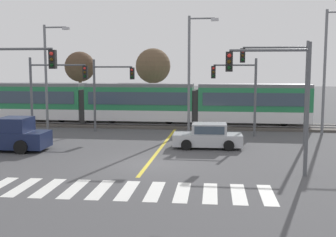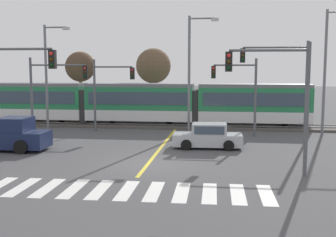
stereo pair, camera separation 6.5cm
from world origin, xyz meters
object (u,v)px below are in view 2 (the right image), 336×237
object	(u,v)px
traffic_light_near_left	(9,84)
street_lamp_west	(48,71)
traffic_light_mid_right	(284,76)
traffic_light_near_right	(279,87)
pickup_truck	(5,136)
traffic_light_mid_left	(51,85)
traffic_light_far_right	(240,86)
street_lamp_centre	(192,67)
street_lamp_east	(327,65)
traffic_light_far_left	(108,85)
bare_tree_far_west	(80,67)
bare_tree_west	(153,66)
sedan_crossing	(208,137)
light_rail_tram	(140,102)

from	to	relation	value
traffic_light_near_left	street_lamp_west	xyz separation A→B (m)	(-3.21, 12.25, 0.56)
traffic_light_mid_right	traffic_light_near_right	bearing A→B (deg)	-99.48
pickup_truck	traffic_light_mid_left	distance (m)	5.78
pickup_truck	traffic_light_far_right	size ratio (longest dim) A/B	0.98
traffic_light_near_right	street_lamp_centre	distance (m)	13.17
traffic_light_near_left	street_lamp_east	bearing A→B (deg)	35.53
traffic_light_far_left	bare_tree_far_west	distance (m)	11.03
traffic_light_far_left	traffic_light_far_right	bearing A→B (deg)	-5.69
street_lamp_centre	bare_tree_far_west	world-z (taller)	street_lamp_centre
traffic_light_far_left	traffic_light_mid_right	bearing A→B (deg)	-18.35
street_lamp_centre	street_lamp_east	distance (m)	9.89
bare_tree_far_west	traffic_light_mid_left	bearing A→B (deg)	-79.75
traffic_light_mid_right	traffic_light_far_right	size ratio (longest dim) A/B	1.18
traffic_light_near_left	bare_tree_far_west	xyz separation A→B (m)	(-3.88, 21.61, 0.89)
bare_tree_far_west	bare_tree_west	size ratio (longest dim) A/B	0.97
traffic_light_mid_right	pickup_truck	bearing A→B (deg)	-166.37
traffic_light_mid_left	street_lamp_centre	xyz separation A→B (m)	(9.62, 3.33, 1.22)
sedan_crossing	traffic_light_mid_left	xyz separation A→B (m)	(-11.08, 2.63, 3.03)
light_rail_tram	street_lamp_west	xyz separation A→B (m)	(-6.63, -3.41, 2.63)
traffic_light_mid_left	street_lamp_east	world-z (taller)	street_lamp_east
traffic_light_near_right	traffic_light_near_left	bearing A→B (deg)	179.83
street_lamp_east	pickup_truck	bearing A→B (deg)	-156.53
bare_tree_far_west	sedan_crossing	bearing A→B (deg)	-48.98
light_rail_tram	street_lamp_centre	distance (m)	6.48
traffic_light_mid_left	light_rail_tram	bearing A→B (deg)	53.76
bare_tree_west	traffic_light_mid_right	bearing A→B (deg)	-50.52
traffic_light_mid_right	bare_tree_far_west	distance (m)	22.66
light_rail_tram	traffic_light_mid_right	xyz separation A→B (m)	(10.79, -7.68, 2.33)
street_lamp_east	traffic_light_mid_left	bearing A→B (deg)	-168.56
bare_tree_west	street_lamp_centre	bearing A→B (deg)	-63.10
street_lamp_west	traffic_light_near_left	bearing A→B (deg)	-75.31
street_lamp_west	street_lamp_east	distance (m)	21.14
pickup_truck	street_lamp_east	xyz separation A→B (m)	(20.42, 8.87, 4.27)
light_rail_tram	traffic_light_far_right	xyz separation A→B (m)	(8.15, -4.50, 1.61)
sedan_crossing	street_lamp_west	size ratio (longest dim) A/B	0.52
light_rail_tram	bare_tree_far_west	distance (m)	9.87
pickup_truck	traffic_light_far_right	xyz separation A→B (m)	(14.07, 7.23, 2.81)
light_rail_tram	street_lamp_east	world-z (taller)	street_lamp_east
street_lamp_east	traffic_light_mid_right	bearing A→B (deg)	-127.61
traffic_light_far_right	bare_tree_far_west	size ratio (longest dim) A/B	0.85
traffic_light_near_left	street_lamp_centre	xyz separation A→B (m)	(8.05, 12.18, 0.84)
traffic_light_far_left	traffic_light_near_left	distance (m)	12.28
pickup_truck	traffic_light_far_left	world-z (taller)	traffic_light_far_left
street_lamp_east	bare_tree_far_west	bearing A→B (deg)	158.00
pickup_truck	bare_tree_far_west	world-z (taller)	bare_tree_far_west
traffic_light_mid_left	traffic_light_far_left	world-z (taller)	traffic_light_mid_left
traffic_light_far_right	traffic_light_mid_right	bearing A→B (deg)	-50.30
traffic_light_mid_left	traffic_light_far_right	bearing A→B (deg)	9.97
traffic_light_far_right	light_rail_tram	bearing A→B (deg)	151.09
light_rail_tram	traffic_light_near_left	size ratio (longest dim) A/B	4.48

